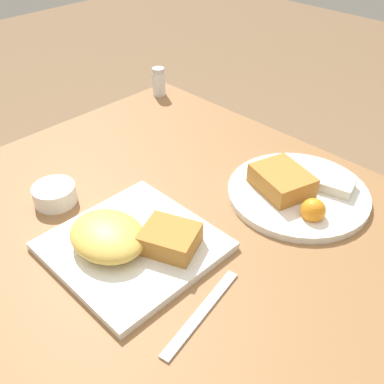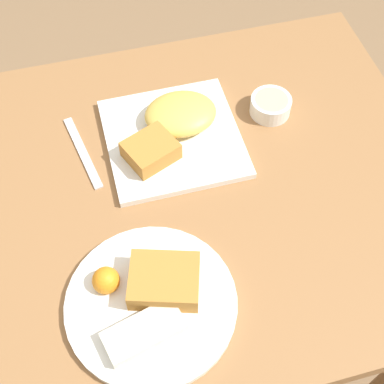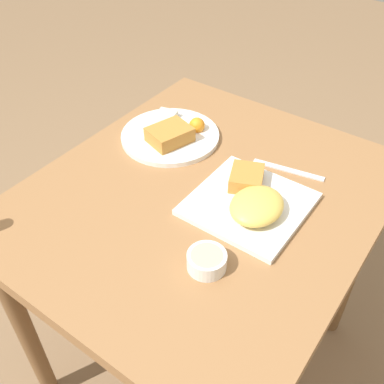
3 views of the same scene
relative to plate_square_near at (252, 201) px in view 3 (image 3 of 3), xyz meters
name	(u,v)px [view 3 (image 3 of 3)]	position (x,y,z in m)	size (l,w,h in m)	color
ground_plane	(199,356)	(-0.02, 0.12, -0.79)	(8.00, 8.00, 0.00)	#846647
dining_table	(202,224)	(-0.02, 0.12, -0.13)	(0.89, 0.77, 0.76)	olive
plate_square_near	(252,201)	(0.00, 0.00, 0.00)	(0.25, 0.25, 0.06)	white
plate_oval_far	(171,134)	(0.11, 0.32, -0.01)	(0.27, 0.27, 0.05)	white
sauce_ramekin	(207,261)	(-0.20, -0.02, 0.00)	(0.08, 0.08, 0.04)	white
butter_knife	(288,170)	(0.17, -0.01, -0.02)	(0.05, 0.18, 0.00)	silver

